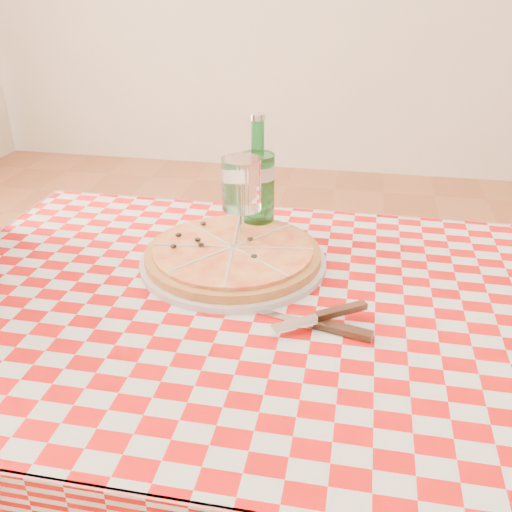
{
  "coord_description": "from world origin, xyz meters",
  "views": [
    {
      "loc": [
        0.16,
        -0.88,
        1.32
      ],
      "look_at": [
        -0.02,
        0.06,
        0.82
      ],
      "focal_mm": 40.0,
      "sensor_mm": 36.0,
      "label": 1
    }
  ],
  "objects_px": {
    "water_bottle": "(258,177)",
    "wine_glass": "(242,207)",
    "pizza_plate": "(233,253)",
    "dining_table": "(260,344)"
  },
  "relations": [
    {
      "from": "water_bottle",
      "to": "wine_glass",
      "type": "relative_size",
      "value": 1.34
    },
    {
      "from": "pizza_plate",
      "to": "water_bottle",
      "type": "xyz_separation_m",
      "value": [
        0.02,
        0.15,
        0.11
      ]
    },
    {
      "from": "pizza_plate",
      "to": "water_bottle",
      "type": "height_order",
      "value": "water_bottle"
    },
    {
      "from": "pizza_plate",
      "to": "water_bottle",
      "type": "bearing_deg",
      "value": 81.32
    },
    {
      "from": "water_bottle",
      "to": "wine_glass",
      "type": "distance_m",
      "value": 0.1
    },
    {
      "from": "dining_table",
      "to": "water_bottle",
      "type": "xyz_separation_m",
      "value": [
        -0.06,
        0.28,
        0.24
      ]
    },
    {
      "from": "wine_glass",
      "to": "pizza_plate",
      "type": "bearing_deg",
      "value": -95.24
    },
    {
      "from": "dining_table",
      "to": "pizza_plate",
      "type": "bearing_deg",
      "value": 122.17
    },
    {
      "from": "dining_table",
      "to": "wine_glass",
      "type": "relative_size",
      "value": 5.8
    },
    {
      "from": "pizza_plate",
      "to": "dining_table",
      "type": "bearing_deg",
      "value": -57.83
    }
  ]
}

